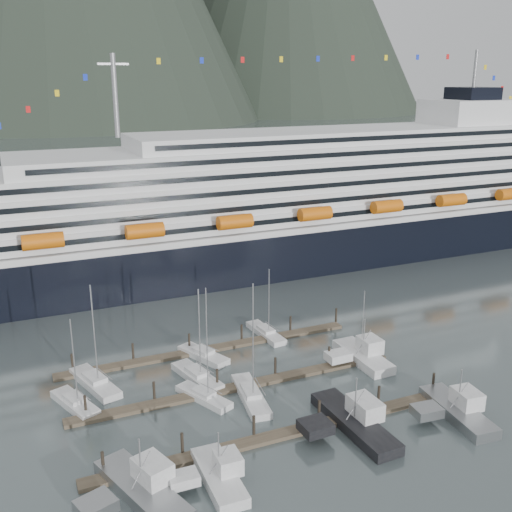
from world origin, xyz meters
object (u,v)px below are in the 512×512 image
object	(u,v)px
sailboat_b	(204,397)
trawler_d	(457,410)
sailboat_d	(251,396)
trawler_a	(141,489)
trawler_c	(353,421)
cruise_ship	(295,210)
sailboat_g	(266,333)
sailboat_a	(75,404)
trawler_e	(362,355)
sailboat_f	(203,356)
sailboat_h	(360,354)
trawler_b	(218,475)
sailboat_e	(95,383)
sailboat_c	(197,377)

from	to	relation	value
sailboat_b	trawler_d	distance (m)	33.25
sailboat_d	trawler_a	world-z (taller)	sailboat_d
trawler_c	cruise_ship	bearing A→B (deg)	-23.14
sailboat_g	trawler_c	xyz separation A→B (m)	(-1.46, -29.59, 0.55)
sailboat_a	trawler_e	size ratio (longest dim) A/B	1.13
trawler_d	sailboat_f	bearing A→B (deg)	45.88
cruise_ship	sailboat_h	size ratio (longest dim) A/B	18.13
sailboat_f	trawler_c	bearing A→B (deg)	179.32
trawler_e	sailboat_a	bearing A→B (deg)	83.96
sailboat_d	trawler_d	world-z (taller)	sailboat_d
trawler_b	trawler_d	size ratio (longest dim) A/B	0.83
trawler_a	sailboat_e	bearing A→B (deg)	-17.60
sailboat_a	sailboat_b	distance (m)	17.06
sailboat_d	trawler_c	size ratio (longest dim) A/B	1.17
cruise_ship	sailboat_h	xyz separation A→B (m)	(-14.11, -50.39, -11.64)
sailboat_c	sailboat_h	world-z (taller)	sailboat_c
sailboat_c	sailboat_d	world-z (taller)	sailboat_d
sailboat_d	sailboat_a	bearing A→B (deg)	78.65
sailboat_a	trawler_a	distance (m)	21.48
sailboat_g	sailboat_h	distance (m)	16.65
cruise_ship	sailboat_f	distance (m)	56.34
trawler_a	trawler_b	distance (m)	8.25
cruise_ship	sailboat_d	bearing A→B (deg)	-122.17
cruise_ship	sailboat_g	xyz separation A→B (m)	(-24.38, -37.28, -11.64)
sailboat_e	cruise_ship	bearing A→B (deg)	-67.74
trawler_b	sailboat_d	bearing A→B (deg)	-33.23
sailboat_f	trawler_c	xyz separation A→B (m)	(10.94, -25.80, 0.53)
sailboat_c	sailboat_a	bearing A→B (deg)	78.11
cruise_ship	trawler_e	xyz separation A→B (m)	(-14.69, -51.79, -11.09)
sailboat_b	trawler_a	xyz separation A→B (m)	(-12.31, -15.95, 0.54)
sailboat_f	sailboat_g	bearing A→B (deg)	-96.67
sailboat_a	sailboat_f	distance (m)	21.34
sailboat_b	sailboat_d	bearing A→B (deg)	-136.03
trawler_d	sailboat_g	bearing A→B (deg)	25.95
trawler_b	trawler_e	size ratio (longest dim) A/B	0.89
sailboat_b	sailboat_g	xyz separation A→B (m)	(16.37, 15.69, -0.01)
sailboat_d	sailboat_h	size ratio (longest dim) A/B	1.52
trawler_c	sailboat_d	bearing A→B (deg)	36.02
trawler_c	sailboat_c	bearing A→B (deg)	33.54
cruise_ship	sailboat_g	world-z (taller)	cruise_ship
sailboat_b	sailboat_c	xyz separation A→B (m)	(0.92, 5.69, 0.03)
trawler_a	sailboat_a	bearing A→B (deg)	-8.37
sailboat_h	cruise_ship	bearing A→B (deg)	6.26
sailboat_b	sailboat_g	distance (m)	22.68
sailboat_h	sailboat_c	bearing A→B (deg)	105.02
sailboat_b	trawler_a	bearing A→B (deg)	118.43
sailboat_g	trawler_c	distance (m)	29.63
sailboat_a	trawler_c	size ratio (longest dim) A/B	0.88
cruise_ship	trawler_e	distance (m)	54.97
sailboat_b	sailboat_d	xyz separation A→B (m)	(5.93, -2.41, 0.04)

